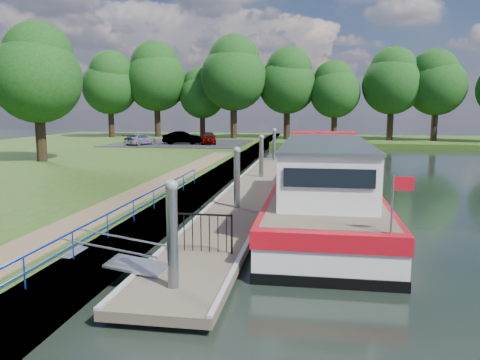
% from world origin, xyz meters
% --- Properties ---
extents(ground, '(160.00, 160.00, 0.00)m').
position_xyz_m(ground, '(0.00, 0.00, 0.00)').
color(ground, black).
rests_on(ground, ground).
extents(bank_edge, '(1.10, 90.00, 0.78)m').
position_xyz_m(bank_edge, '(-2.55, 15.00, 0.39)').
color(bank_edge, '#473D2D').
rests_on(bank_edge, ground).
extents(far_bank, '(60.00, 18.00, 0.60)m').
position_xyz_m(far_bank, '(12.00, 52.00, 0.30)').
color(far_bank, '#254012').
rests_on(far_bank, ground).
extents(footpath, '(1.60, 40.00, 0.05)m').
position_xyz_m(footpath, '(-4.40, 8.00, 0.80)').
color(footpath, brown).
rests_on(footpath, riverbank).
extents(carpark, '(14.00, 12.00, 0.06)m').
position_xyz_m(carpark, '(-11.00, 38.00, 0.81)').
color(carpark, black).
rests_on(carpark, riverbank).
extents(blue_fence, '(0.04, 18.04, 0.72)m').
position_xyz_m(blue_fence, '(-2.75, 3.00, 1.31)').
color(blue_fence, '#0C2DBF').
rests_on(blue_fence, riverbank).
extents(pontoon, '(2.50, 30.00, 0.56)m').
position_xyz_m(pontoon, '(0.00, 13.00, 0.18)').
color(pontoon, brown).
rests_on(pontoon, ground).
extents(mooring_piles, '(0.30, 27.30, 3.55)m').
position_xyz_m(mooring_piles, '(0.00, 13.00, 1.28)').
color(mooring_piles, gray).
rests_on(mooring_piles, ground).
extents(gangway, '(2.58, 1.00, 0.92)m').
position_xyz_m(gangway, '(-1.85, 0.50, 0.63)').
color(gangway, '#A5A8AD').
rests_on(gangway, ground).
extents(gate_panel, '(1.85, 0.05, 1.15)m').
position_xyz_m(gate_panel, '(-0.00, 2.20, 1.15)').
color(gate_panel, black).
rests_on(gate_panel, ground).
extents(barge, '(4.36, 21.15, 4.78)m').
position_xyz_m(barge, '(3.60, 11.38, 1.09)').
color(barge, black).
rests_on(barge, ground).
extents(horizon_trees, '(54.38, 10.03, 12.87)m').
position_xyz_m(horizon_trees, '(-1.61, 48.68, 7.95)').
color(horizon_trees, '#332316').
rests_on(horizon_trees, ground).
extents(bank_tree_a, '(6.12, 6.12, 9.72)m').
position_xyz_m(bank_tree_a, '(-15.99, 20.08, 7.02)').
color(bank_tree_a, '#332316').
rests_on(bank_tree_a, riverbank).
extents(car_a, '(2.34, 3.99, 1.27)m').
position_xyz_m(car_a, '(-7.79, 37.12, 1.47)').
color(car_a, '#999999').
rests_on(car_a, carpark).
extents(car_b, '(4.07, 1.78, 1.30)m').
position_xyz_m(car_b, '(-10.40, 36.40, 1.48)').
color(car_b, '#999999').
rests_on(car_b, carpark).
extents(car_c, '(2.68, 4.09, 1.10)m').
position_xyz_m(car_c, '(-14.36, 34.84, 1.39)').
color(car_c, '#999999').
rests_on(car_c, carpark).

